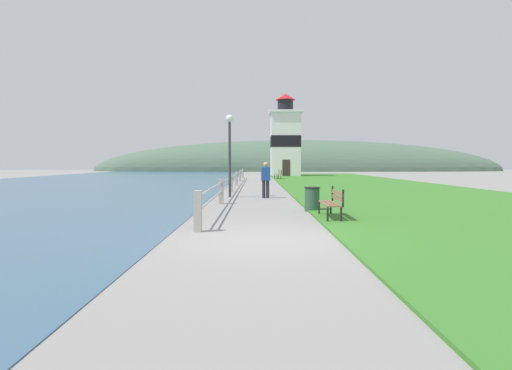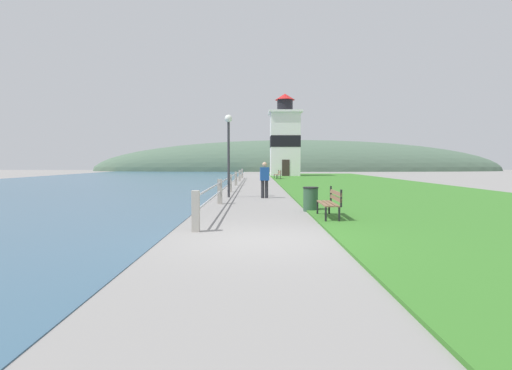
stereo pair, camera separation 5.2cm
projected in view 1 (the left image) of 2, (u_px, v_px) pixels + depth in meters
ground_plane at (261, 240)px, 8.72m from camera, size 160.00×160.00×0.00m
grass_verge at (365, 186)px, 28.33m from camera, size 12.00×58.90×0.06m
water_strip at (58, 186)px, 28.30m from camera, size 24.00×94.25×0.01m
seawall_railing at (234, 179)px, 25.84m from camera, size 0.18×32.56×1.01m
park_bench_near at (332, 201)px, 11.80m from camera, size 0.49×1.66×0.94m
park_bench_midway at (278, 174)px, 39.46m from camera, size 0.63×1.68×0.94m
lighthouse at (285, 140)px, 48.77m from camera, size 4.02×4.02×10.02m
person_strolling at (265, 179)px, 18.79m from camera, size 0.44×0.27×1.70m
trash_bin at (311, 199)px, 13.74m from camera, size 0.54×0.54×0.84m
lamp_post at (229, 140)px, 19.10m from camera, size 0.36×0.36×3.96m
distant_hillside at (297, 171)px, 77.89m from camera, size 80.00×16.00×12.00m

